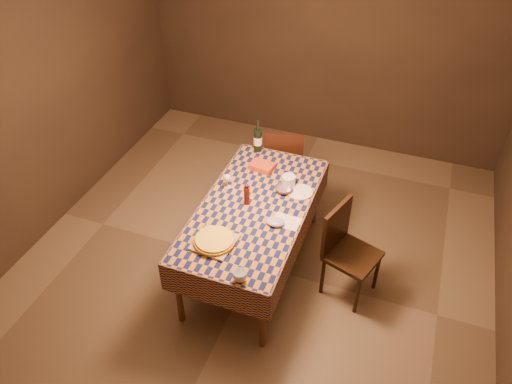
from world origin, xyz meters
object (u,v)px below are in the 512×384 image
pizza (214,240)px  wine_bottle (258,140)px  white_plate (300,192)px  cutting_board (215,242)px  chair_far (283,160)px  dining_table (254,213)px  chair_right (346,246)px  bowl (284,189)px

pizza → wine_bottle: bearing=95.3°
pizza → white_plate: pizza is taller
cutting_board → white_plate: 1.00m
chair_far → dining_table: bearing=-86.5°
pizza → chair_far: bearing=87.4°
white_plate → chair_right: chair_right is taller
bowl → white_plate: (0.15, 0.03, -0.02)m
white_plate → cutting_board: bearing=-118.2°
chair_far → chair_right: 1.41m
chair_far → pizza: bearing=-92.6°
bowl → chair_far: 0.90m
chair_right → wine_bottle: bearing=144.1°
dining_table → cutting_board: 0.57m
dining_table → pizza: bearing=-104.7°
cutting_board → wine_bottle: bearing=95.3°
bowl → chair_far: bearing=107.2°
dining_table → white_plate: 0.48m
cutting_board → chair_far: bearing=87.4°
bowl → wine_bottle: size_ratio=0.48×
wine_bottle → chair_far: (0.21, 0.26, -0.38)m
bowl → chair_right: 0.77m
cutting_board → bowl: bearing=68.8°
pizza → dining_table: bearing=75.3°
chair_right → dining_table: bearing=-177.2°
chair_far → chair_right: (0.92, -1.07, 0.00)m
dining_table → wine_bottle: wine_bottle is taller
cutting_board → pizza: (0.00, 0.00, 0.03)m
pizza → white_plate: size_ratio=1.67×
pizza → chair_far: chair_far is taller
wine_bottle → chair_right: (1.13, -0.82, -0.38)m
white_plate → chair_far: 0.91m
pizza → bowl: pizza is taller
wine_bottle → dining_table: bearing=-72.2°
pizza → bowl: bearing=68.8°
dining_table → wine_bottle: 0.92m
dining_table → chair_right: (0.85, 0.04, -0.17)m
chair_far → bowl: bearing=-72.8°
chair_far → white_plate: bearing=-62.9°
cutting_board → chair_right: chair_right is taller
pizza → white_plate: bearing=61.8°
dining_table → white_plate: white_plate is taller
pizza → chair_far: 1.69m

